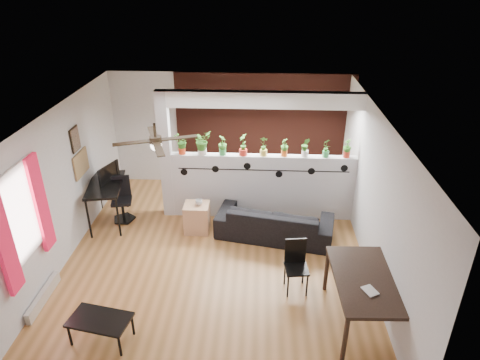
# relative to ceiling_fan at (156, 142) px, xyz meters

# --- Properties ---
(room_shell) EXTENTS (6.30, 7.10, 2.90)m
(room_shell) POSITION_rel_ceiling_fan_xyz_m (0.80, 0.30, -1.01)
(room_shell) COLOR #915E2F
(room_shell) RESTS_ON ground
(partition_wall) EXTENTS (3.60, 0.18, 1.35)m
(partition_wall) POSITION_rel_ceiling_fan_xyz_m (1.60, 1.80, -1.64)
(partition_wall) COLOR #BCBCC1
(partition_wall) RESTS_ON ground
(ceiling_header) EXTENTS (3.60, 0.18, 0.30)m
(ceiling_header) POSITION_rel_ceiling_fan_xyz_m (1.60, 1.80, 0.14)
(ceiling_header) COLOR white
(ceiling_header) RESTS_ON room_shell
(pier_column) EXTENTS (0.22, 0.20, 2.60)m
(pier_column) POSITION_rel_ceiling_fan_xyz_m (-0.31, 1.80, -1.01)
(pier_column) COLOR #BCBCC1
(pier_column) RESTS_ON ground
(brick_panel) EXTENTS (3.90, 0.05, 2.60)m
(brick_panel) POSITION_rel_ceiling_fan_xyz_m (1.60, 3.27, -1.01)
(brick_panel) COLOR #963C2B
(brick_panel) RESTS_ON ground
(vine_decal) EXTENTS (3.31, 0.01, 0.30)m
(vine_decal) POSITION_rel_ceiling_fan_xyz_m (1.60, 1.70, -1.23)
(vine_decal) COLOR black
(vine_decal) RESTS_ON partition_wall
(window_assembly) EXTENTS (0.09, 1.30, 1.55)m
(window_assembly) POSITION_rel_ceiling_fan_xyz_m (-1.76, -0.90, -0.81)
(window_assembly) COLOR white
(window_assembly) RESTS_ON room_shell
(baseboard_heater) EXTENTS (0.08, 1.00, 0.18)m
(baseboard_heater) POSITION_rel_ceiling_fan_xyz_m (-1.74, -0.90, -2.22)
(baseboard_heater) COLOR beige
(baseboard_heater) RESTS_ON ground
(corkboard) EXTENTS (0.03, 0.60, 0.45)m
(corkboard) POSITION_rel_ceiling_fan_xyz_m (-1.78, 1.25, -0.96)
(corkboard) COLOR olive
(corkboard) RESTS_ON room_shell
(framed_art) EXTENTS (0.03, 0.34, 0.44)m
(framed_art) POSITION_rel_ceiling_fan_xyz_m (-1.78, 1.20, -0.46)
(framed_art) COLOR #8C7259
(framed_art) RESTS_ON room_shell
(ceiling_fan) EXTENTS (1.19, 1.19, 0.43)m
(ceiling_fan) POSITION_rel_ceiling_fan_xyz_m (0.00, 0.00, 0.00)
(ceiling_fan) COLOR black
(ceiling_fan) RESTS_ON room_shell
(potted_plant_0) EXTENTS (0.24, 0.25, 0.39)m
(potted_plant_0) POSITION_rel_ceiling_fan_xyz_m (0.02, 1.80, -0.76)
(potted_plant_0) COLOR #E9421B
(potted_plant_0) RESTS_ON partition_wall
(potted_plant_1) EXTENTS (0.31, 0.32, 0.48)m
(potted_plant_1) POSITION_rel_ceiling_fan_xyz_m (0.42, 1.80, -0.71)
(potted_plant_1) COLOR silver
(potted_plant_1) RESTS_ON partition_wall
(potted_plant_2) EXTENTS (0.20, 0.22, 0.38)m
(potted_plant_2) POSITION_rel_ceiling_fan_xyz_m (0.81, 1.80, -0.76)
(potted_plant_2) COLOR green
(potted_plant_2) RESTS_ON partition_wall
(potted_plant_3) EXTENTS (0.21, 0.25, 0.44)m
(potted_plant_3) POSITION_rel_ceiling_fan_xyz_m (1.21, 1.80, -0.73)
(potted_plant_3) COLOR red
(potted_plant_3) RESTS_ON partition_wall
(potted_plant_4) EXTENTS (0.22, 0.18, 0.39)m
(potted_plant_4) POSITION_rel_ceiling_fan_xyz_m (1.60, 1.80, -0.76)
(potted_plant_4) COLOR #E0C24F
(potted_plant_4) RESTS_ON partition_wall
(potted_plant_5) EXTENTS (0.17, 0.20, 0.36)m
(potted_plant_5) POSITION_rel_ceiling_fan_xyz_m (2.00, 1.80, -0.77)
(potted_plant_5) COLOR orange
(potted_plant_5) RESTS_ON partition_wall
(potted_plant_6) EXTENTS (0.19, 0.16, 0.38)m
(potted_plant_6) POSITION_rel_ceiling_fan_xyz_m (2.39, 1.80, -0.76)
(potted_plant_6) COLOR white
(potted_plant_6) RESTS_ON partition_wall
(potted_plant_7) EXTENTS (0.23, 0.21, 0.37)m
(potted_plant_7) POSITION_rel_ceiling_fan_xyz_m (2.79, 1.80, -0.77)
(potted_plant_7) COLOR #36954C
(potted_plant_7) RESTS_ON partition_wall
(potted_plant_8) EXTENTS (0.16, 0.20, 0.37)m
(potted_plant_8) POSITION_rel_ceiling_fan_xyz_m (3.18, 1.80, -0.77)
(potted_plant_8) COLOR #B12E1C
(potted_plant_8) RESTS_ON partition_wall
(sofa) EXTENTS (2.18, 1.20, 0.60)m
(sofa) POSITION_rel_ceiling_fan_xyz_m (1.84, 1.07, -2.01)
(sofa) COLOR black
(sofa) RESTS_ON ground
(cube_shelf) EXTENTS (0.47, 0.42, 0.58)m
(cube_shelf) POSITION_rel_ceiling_fan_xyz_m (0.35, 1.17, -2.03)
(cube_shelf) COLOR tan
(cube_shelf) RESTS_ON ground
(cup) EXTENTS (0.16, 0.16, 0.11)m
(cup) POSITION_rel_ceiling_fan_xyz_m (0.40, 1.17, -1.69)
(cup) COLOR gray
(cup) RESTS_ON cube_shelf
(computer_desk) EXTENTS (0.81, 1.27, 0.86)m
(computer_desk) POSITION_rel_ceiling_fan_xyz_m (-1.45, 1.41, -1.54)
(computer_desk) COLOR black
(computer_desk) RESTS_ON ground
(monitor) EXTENTS (0.33, 0.16, 0.19)m
(monitor) POSITION_rel_ceiling_fan_xyz_m (-1.45, 1.56, -1.36)
(monitor) COLOR black
(monitor) RESTS_ON computer_desk
(office_chair) EXTENTS (0.47, 0.47, 0.91)m
(office_chair) POSITION_rel_ceiling_fan_xyz_m (-1.20, 1.51, -1.91)
(office_chair) COLOR black
(office_chair) RESTS_ON ground
(dining_table) EXTENTS (0.95, 1.51, 0.81)m
(dining_table) POSITION_rel_ceiling_fan_xyz_m (3.05, -1.08, -1.59)
(dining_table) COLOR black
(dining_table) RESTS_ON ground
(book) EXTENTS (0.23, 0.25, 0.02)m
(book) POSITION_rel_ceiling_fan_xyz_m (2.95, -1.38, -1.50)
(book) COLOR gray
(book) RESTS_ON dining_table
(folding_chair) EXTENTS (0.39, 0.39, 0.88)m
(folding_chair) POSITION_rel_ceiling_fan_xyz_m (2.13, -0.36, -1.80)
(folding_chair) COLOR black
(folding_chair) RESTS_ON ground
(coffee_table) EXTENTS (0.89, 0.60, 0.38)m
(coffee_table) POSITION_rel_ceiling_fan_xyz_m (-0.58, -1.60, -1.97)
(coffee_table) COLOR black
(coffee_table) RESTS_ON ground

